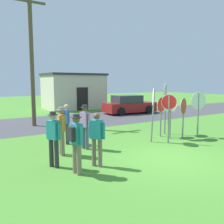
% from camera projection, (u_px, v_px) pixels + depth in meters
% --- Properties ---
extents(ground_plane, '(80.00, 80.00, 0.00)m').
position_uv_depth(ground_plane, '(170.00, 159.00, 8.40)').
color(ground_plane, '#47842D').
extents(street_asphalt, '(60.00, 6.40, 0.01)m').
position_uv_depth(street_asphalt, '(65.00, 121.00, 16.31)').
color(street_asphalt, '#424247').
rests_on(street_asphalt, ground).
extents(building_background, '(5.56, 4.04, 3.41)m').
position_uv_depth(building_background, '(74.00, 91.00, 23.98)').
color(building_background, beige).
rests_on(building_background, ground).
extents(utility_pole, '(1.80, 0.24, 7.72)m').
position_uv_depth(utility_pole, '(32.00, 57.00, 14.16)').
color(utility_pole, brown).
rests_on(utility_pole, ground).
extents(parked_car_on_street, '(4.43, 2.27, 1.51)m').
position_uv_depth(parked_car_on_street, '(129.00, 105.00, 20.31)').
color(parked_car_on_street, maroon).
rests_on(parked_car_on_street, ground).
extents(stop_sign_low_front, '(0.71, 0.24, 1.90)m').
position_uv_depth(stop_sign_low_front, '(161.00, 110.00, 11.66)').
color(stop_sign_low_front, slate).
rests_on(stop_sign_low_front, ground).
extents(stop_sign_leaning_right, '(0.74, 0.32, 1.90)m').
position_uv_depth(stop_sign_leaning_right, '(183.00, 111.00, 11.28)').
color(stop_sign_leaning_right, slate).
rests_on(stop_sign_leaning_right, ground).
extents(stop_sign_leaning_left, '(0.38, 0.57, 2.10)m').
position_uv_depth(stop_sign_leaning_left, '(169.00, 110.00, 10.43)').
color(stop_sign_leaning_left, slate).
rests_on(stop_sign_leaning_left, ground).
extents(stop_sign_tallest, '(0.77, 0.13, 1.99)m').
position_uv_depth(stop_sign_tallest, '(170.00, 110.00, 11.21)').
color(stop_sign_tallest, slate).
rests_on(stop_sign_tallest, ground).
extents(stop_sign_far_back, '(0.49, 0.62, 2.36)m').
position_uv_depth(stop_sign_far_back, '(153.00, 105.00, 10.53)').
color(stop_sign_far_back, slate).
rests_on(stop_sign_far_back, ground).
extents(stop_sign_center_cluster, '(0.82, 0.22, 2.15)m').
position_uv_depth(stop_sign_center_cluster, '(198.00, 106.00, 11.60)').
color(stop_sign_center_cluster, slate).
rests_on(stop_sign_center_cluster, ground).
extents(stop_sign_rear_right, '(0.64, 0.40, 2.55)m').
position_uv_depth(stop_sign_rear_right, '(165.00, 100.00, 12.17)').
color(stop_sign_rear_right, slate).
rests_on(stop_sign_rear_right, ground).
extents(person_in_dark_shirt, '(0.37, 0.50, 1.69)m').
position_uv_depth(person_in_dark_shirt, '(97.00, 136.00, 7.54)').
color(person_in_dark_shirt, '#7A6B56').
rests_on(person_in_dark_shirt, ground).
extents(person_in_blue, '(0.31, 0.56, 1.74)m').
position_uv_depth(person_in_blue, '(85.00, 124.00, 9.51)').
color(person_in_blue, '#4C5670').
rests_on(person_in_blue, ground).
extents(person_on_left, '(0.44, 0.54, 1.69)m').
position_uv_depth(person_on_left, '(66.00, 121.00, 10.31)').
color(person_on_left, '#2D2D33').
rests_on(person_on_left, ground).
extents(person_with_sunhat, '(0.36, 0.52, 1.74)m').
position_uv_depth(person_with_sunhat, '(53.00, 136.00, 7.46)').
color(person_with_sunhat, '#2D2D33').
rests_on(person_with_sunhat, ground).
extents(person_near_signs, '(0.32, 0.57, 1.74)m').
position_uv_depth(person_near_signs, '(62.00, 128.00, 8.71)').
color(person_near_signs, '#7A6B56').
rests_on(person_near_signs, ground).
extents(person_holding_notes, '(0.41, 0.57, 1.74)m').
position_uv_depth(person_holding_notes, '(76.00, 139.00, 6.89)').
color(person_holding_notes, '#7A6B56').
rests_on(person_holding_notes, ground).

